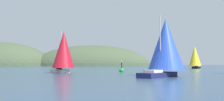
# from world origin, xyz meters

# --- Properties ---
(ground_plane) EXTENTS (360.00, 360.00, 0.00)m
(ground_plane) POSITION_xyz_m (0.00, 0.00, 0.00)
(ground_plane) COLOR #2D4760
(headland_left) EXTENTS (61.83, 44.00, 31.31)m
(headland_left) POSITION_xyz_m (-55.00, 135.00, 0.00)
(headland_left) COLOR #425138
(headland_left) RESTS_ON ground_plane
(headland_center) EXTENTS (83.37, 44.00, 28.88)m
(headland_center) POSITION_xyz_m (5.00, 135.00, 0.00)
(headland_center) COLOR #425138
(headland_center) RESTS_ON ground_plane
(sailboat_crimson_sail) EXTENTS (5.89, 7.71, 8.47)m
(sailboat_crimson_sail) POSITION_xyz_m (-11.70, 19.88, 4.37)
(sailboat_crimson_sail) COLOR white
(sailboat_crimson_sail) RESTS_ON ground_plane
(sailboat_blue_spinnaker) EXTENTS (9.14, 8.42, 8.83)m
(sailboat_blue_spinnaker) POSITION_xyz_m (3.53, 5.25, 4.49)
(sailboat_blue_spinnaker) COLOR #191E4C
(sailboat_blue_spinnaker) RESTS_ON ground_plane
(sailboat_yellow_sail) EXTENTS (7.07, 7.40, 9.28)m
(sailboat_yellow_sail) POSITION_xyz_m (33.58, 49.36, 4.28)
(sailboat_yellow_sail) COLOR black
(sailboat_yellow_sail) RESTS_ON ground_plane
(channel_buoy) EXTENTS (1.10, 1.10, 2.64)m
(channel_buoy) POSITION_xyz_m (0.86, 23.16, 0.37)
(channel_buoy) COLOR green
(channel_buoy) RESTS_ON ground_plane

